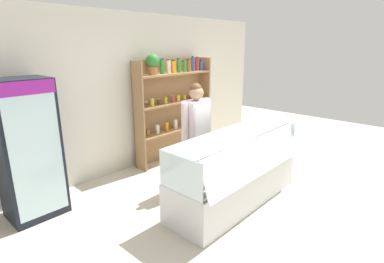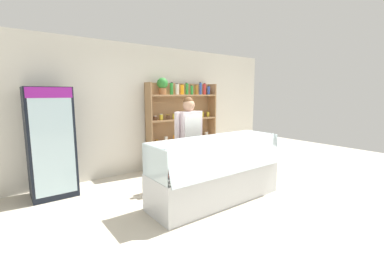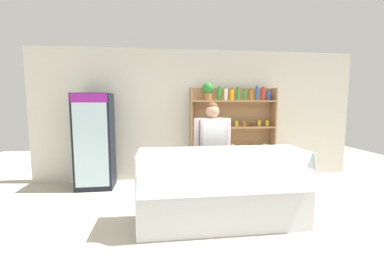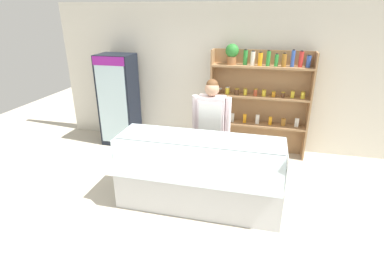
# 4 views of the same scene
# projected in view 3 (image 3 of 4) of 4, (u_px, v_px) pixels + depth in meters

# --- Properties ---
(ground_plane) EXTENTS (12.00, 12.00, 0.00)m
(ground_plane) POSITION_uv_depth(u_px,v_px,m) (227.00, 228.00, 3.33)
(ground_plane) COLOR beige
(back_wall) EXTENTS (6.80, 0.10, 2.70)m
(back_wall) POSITION_uv_depth(u_px,v_px,m) (199.00, 115.00, 5.47)
(back_wall) COLOR beige
(back_wall) RESTS_ON ground
(drinks_fridge) EXTENTS (0.67, 0.56, 1.79)m
(drinks_fridge) POSITION_uv_depth(u_px,v_px,m) (95.00, 141.00, 4.82)
(drinks_fridge) COLOR black
(drinks_fridge) RESTS_ON ground
(shelving_unit) EXTENTS (1.76, 0.29, 2.02)m
(shelving_unit) POSITION_uv_depth(u_px,v_px,m) (231.00, 126.00, 5.30)
(shelving_unit) COLOR #9E754C
(shelving_unit) RESTS_ON ground
(deli_display_case) EXTENTS (2.20, 0.77, 1.01)m
(deli_display_case) POSITION_uv_depth(u_px,v_px,m) (222.00, 201.00, 3.41)
(deli_display_case) COLOR silver
(deli_display_case) RESTS_ON ground
(shop_clerk) EXTENTS (0.59, 0.25, 1.63)m
(shop_clerk) POSITION_uv_depth(u_px,v_px,m) (212.00, 144.00, 4.07)
(shop_clerk) COLOR #383D51
(shop_clerk) RESTS_ON ground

